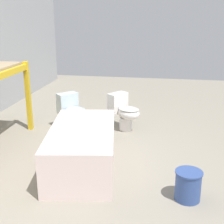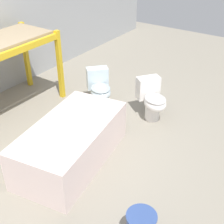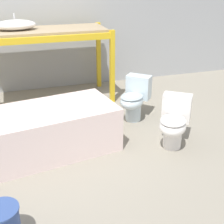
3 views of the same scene
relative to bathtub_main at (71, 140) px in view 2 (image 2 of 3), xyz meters
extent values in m
plane|color=gray|center=(-0.08, 0.36, -0.31)|extent=(12.00, 12.00, 0.00)
cube|color=gold|center=(1.18, 1.24, 0.27)|extent=(0.07, 0.07, 1.15)
cube|color=gold|center=(1.18, 2.03, 0.27)|extent=(0.07, 0.07, 1.15)
cube|color=gold|center=(0.13, 1.24, 0.76)|extent=(2.09, 0.06, 0.09)
cube|color=silver|center=(0.00, 0.00, -0.04)|extent=(1.65, 1.02, 0.53)
cube|color=beige|center=(0.00, 0.00, 0.11)|extent=(1.56, 0.93, 0.22)
cylinder|color=silver|center=(1.25, 0.49, -0.20)|extent=(0.22, 0.22, 0.22)
ellipsoid|color=silver|center=(1.20, 0.44, 0.00)|extent=(0.49, 0.50, 0.21)
ellipsoid|color=#9FAFB7|center=(1.20, 0.44, 0.08)|extent=(0.47, 0.47, 0.03)
cube|color=silver|center=(1.38, 0.63, 0.13)|extent=(0.37, 0.36, 0.34)
cylinder|color=white|center=(1.42, -0.36, -0.20)|extent=(0.22, 0.22, 0.22)
ellipsoid|color=white|center=(1.38, -0.42, 0.00)|extent=(0.48, 0.50, 0.21)
ellipsoid|color=beige|center=(1.38, -0.42, 0.08)|extent=(0.46, 0.47, 0.03)
cube|color=white|center=(1.53, -0.20, 0.13)|extent=(0.38, 0.34, 0.34)
cylinder|color=#334C8C|center=(-0.52, -1.28, 0.01)|extent=(0.29, 0.29, 0.02)
camera|label=1|loc=(-3.49, -0.99, 1.58)|focal=50.00mm
camera|label=2|loc=(-2.23, -2.13, 2.27)|focal=50.00mm
camera|label=3|loc=(-0.28, -3.26, 1.63)|focal=50.00mm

